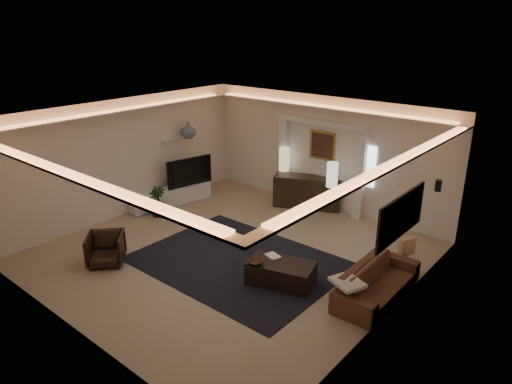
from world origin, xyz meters
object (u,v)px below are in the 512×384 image
Objects in this scene: coffee_table at (281,274)px; armchair at (106,249)px; sofa at (377,282)px; console at (307,192)px.

armchair is (-3.15, -1.65, 0.12)m from coffee_table.
armchair is (-4.72, -2.40, 0.03)m from sofa.
console reaches higher than sofa.
coffee_table is at bearing -19.22° from armchair.
console is 0.86× the size of sofa.
coffee_table is (1.78, -3.51, -0.20)m from console.
console is 1.43× the size of coffee_table.
sofa reaches higher than coffee_table.
console is 4.34m from sofa.
sofa is at bearing -64.26° from console.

